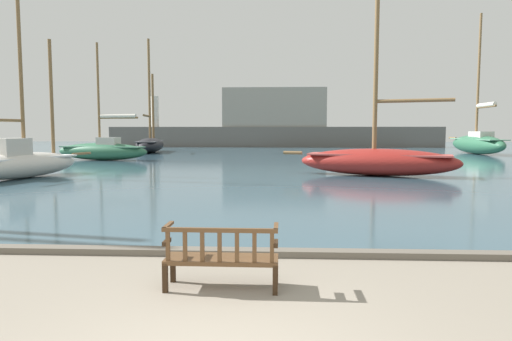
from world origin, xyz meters
name	(u,v)px	position (x,y,z in m)	size (l,w,h in m)	color
harbor_water	(273,151)	(0.00, 44.00, 0.04)	(100.00, 80.00, 0.08)	#385666
quay_edge_kerb	(244,252)	(0.00, 3.85, 0.06)	(40.00, 0.30, 0.12)	#675F54
park_bench	(222,257)	(-0.18, 2.11, 0.47)	(1.61, 0.54, 0.92)	#322113
sailboat_distant_harbor	(22,161)	(-11.07, 15.92, 0.84)	(3.43, 7.86, 8.91)	silver
sailboat_far_starboard	(477,143)	(18.92, 38.94, 1.13)	(2.26, 11.88, 12.77)	#2D6647
sailboat_nearest_port	(150,143)	(-12.18, 40.56, 0.97)	(3.57, 8.67, 11.11)	black
sailboat_outer_starboard	(103,150)	(-12.22, 28.42, 0.85)	(7.36, 3.06, 8.44)	#2D6647
sailboat_mid_port	(378,159)	(5.38, 17.93, 0.87)	(8.44, 4.32, 11.18)	maroon
far_breakwater	(273,127)	(-0.16, 55.57, 2.64)	(43.12, 2.40, 7.75)	#66605B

